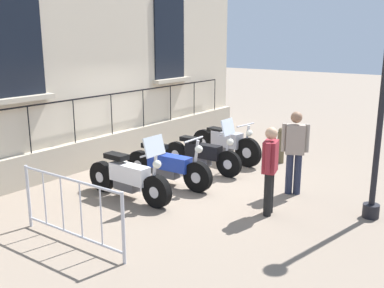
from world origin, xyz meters
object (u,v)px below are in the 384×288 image
object	(u,v)px
motorcycle_black	(203,154)
lamppost	(383,91)
pedestrian_walking	(295,148)
bollard	(281,145)
pedestrian_standing	(270,166)
motorcycle_blue	(168,166)
motorcycle_silver	(226,144)
crowd_barrier	(71,208)
motorcycle_white	(129,178)

from	to	relation	value
motorcycle_black	lamppost	distance (m)	4.28
lamppost	pedestrian_walking	distance (m)	2.06
bollard	pedestrian_walking	distance (m)	2.25
motorcycle_black	pedestrian_standing	world-z (taller)	pedestrian_standing
motorcycle_blue	lamppost	world-z (taller)	lamppost
motorcycle_blue	lamppost	size ratio (longest dim) A/B	0.53
pedestrian_walking	motorcycle_silver	bearing A→B (deg)	153.19
pedestrian_standing	crowd_barrier	bearing A→B (deg)	-123.72
motorcycle_blue	bollard	bearing A→B (deg)	68.05
lamppost	pedestrian_walking	xyz separation A→B (m)	(-1.59, 0.31, -1.27)
motorcycle_blue	motorcycle_silver	distance (m)	2.23
motorcycle_silver	bollard	xyz separation A→B (m)	(1.16, 0.70, -0.01)
motorcycle_white	lamppost	world-z (taller)	lamppost
crowd_barrier	motorcycle_white	bearing A→B (deg)	108.84
lamppost	crowd_barrier	size ratio (longest dim) A/B	1.86
crowd_barrier	pedestrian_standing	distance (m)	3.36
lamppost	crowd_barrier	xyz separation A→B (m)	(-3.36, -3.70, -1.64)
bollard	pedestrian_standing	xyz separation A→B (m)	(1.24, -3.10, 0.43)
motorcycle_blue	pedestrian_standing	size ratio (longest dim) A/B	1.38
motorcycle_black	pedestrian_standing	size ratio (longest dim) A/B	1.32
motorcycle_white	lamppost	size ratio (longest dim) A/B	0.52
motorcycle_white	bollard	size ratio (longest dim) A/B	2.36
motorcycle_black	crowd_barrier	world-z (taller)	motorcycle_black
motorcycle_black	lamppost	size ratio (longest dim) A/B	0.51
motorcycle_blue	pedestrian_standing	bearing A→B (deg)	-4.05
crowd_barrier	pedestrian_standing	size ratio (longest dim) A/B	1.39
motorcycle_black	crowd_barrier	bearing A→B (deg)	-83.01
motorcycle_black	crowd_barrier	xyz separation A→B (m)	(0.51, -4.14, 0.14)
motorcycle_blue	crowd_barrier	world-z (taller)	motorcycle_blue
motorcycle_silver	motorcycle_black	bearing A→B (deg)	-88.05
pedestrian_standing	motorcycle_silver	bearing A→B (deg)	135.01
lamppost	bollard	xyz separation A→B (m)	(-2.75, 2.18, -1.76)
pedestrian_walking	bollard	bearing A→B (deg)	121.77
lamppost	motorcycle_silver	bearing A→B (deg)	159.19
motorcycle_white	motorcycle_silver	world-z (taller)	motorcycle_white
lamppost	pedestrian_standing	world-z (taller)	lamppost
motorcycle_white	motorcycle_blue	xyz separation A→B (m)	(0.07, 1.08, -0.01)
motorcycle_black	motorcycle_white	bearing A→B (deg)	-93.26
motorcycle_silver	motorcycle_blue	bearing A→B (deg)	-90.61
motorcycle_white	pedestrian_standing	world-z (taller)	pedestrian_standing
lamppost	bollard	world-z (taller)	lamppost
motorcycle_white	pedestrian_walking	size ratio (longest dim) A/B	1.26
motorcycle_blue	pedestrian_standing	distance (m)	2.47
motorcycle_silver	bollard	distance (m)	1.35
lamppost	motorcycle_blue	bearing A→B (deg)	-169.26
motorcycle_blue	motorcycle_black	xyz separation A→B (m)	(0.06, 1.19, 0.02)
motorcycle_white	lamppost	xyz separation A→B (m)	(4.00, 1.83, 1.79)
bollard	pedestrian_walking	bearing A→B (deg)	-58.23
crowd_barrier	motorcycle_silver	bearing A→B (deg)	95.99
motorcycle_white	motorcycle_black	xyz separation A→B (m)	(0.13, 2.27, 0.01)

